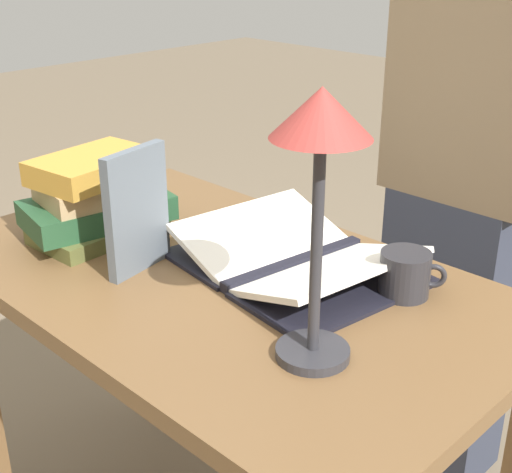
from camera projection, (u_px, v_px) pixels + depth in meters
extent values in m
cube|color=brown|center=(220.00, 282.00, 1.38)|extent=(1.15, 0.69, 0.03)
cube|color=brown|center=(173.00, 306.00, 2.06)|extent=(0.06, 0.06, 0.72)
cube|color=black|center=(294.00, 264.00, 1.39)|extent=(0.07, 0.34, 0.02)
cube|color=black|center=(336.00, 288.00, 1.31)|extent=(0.25, 0.38, 0.01)
cube|color=black|center=(257.00, 247.00, 1.48)|extent=(0.25, 0.38, 0.01)
cube|color=white|center=(333.00, 271.00, 1.30)|extent=(0.23, 0.36, 0.07)
cube|color=white|center=(261.00, 234.00, 1.46)|extent=(0.23, 0.36, 0.07)
cube|color=brown|center=(99.00, 229.00, 1.53)|extent=(0.18, 0.27, 0.03)
cube|color=#234C2D|center=(97.00, 210.00, 1.52)|extent=(0.22, 0.33, 0.05)
cube|color=tan|center=(95.00, 189.00, 1.50)|extent=(0.19, 0.24, 0.05)
cube|color=#BC8933|center=(93.00, 167.00, 1.48)|extent=(0.19, 0.26, 0.05)
cube|color=slate|center=(137.00, 211.00, 1.35)|extent=(0.05, 0.16, 0.24)
cylinder|color=#2D2D33|center=(313.00, 352.00, 1.11)|extent=(0.12, 0.12, 0.02)
cylinder|color=#2D2D33|center=(316.00, 250.00, 1.04)|extent=(0.02, 0.02, 0.34)
cone|color=#99332D|center=(322.00, 112.00, 0.95)|extent=(0.14, 0.14, 0.07)
cylinder|color=#28282D|center=(405.00, 274.00, 1.28)|extent=(0.09, 0.09, 0.08)
torus|color=#28282D|center=(434.00, 276.00, 1.27)|extent=(0.04, 0.04, 0.05)
cube|color=#2D3342|center=(445.00, 333.00, 1.87)|extent=(0.31, 0.20, 0.78)
cube|color=#7A664C|center=(480.00, 49.00, 1.57)|extent=(0.36, 0.20, 0.68)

